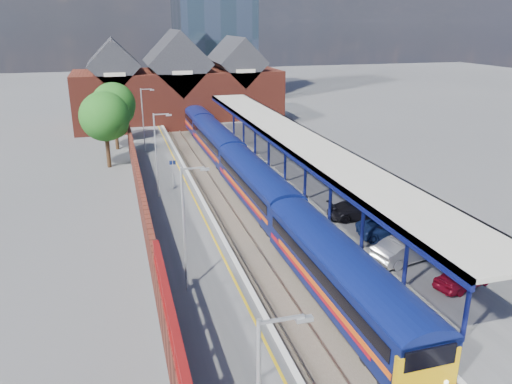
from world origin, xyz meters
TOP-DOWN VIEW (x-y plane):
  - ground at (0.00, 30.00)m, footprint 240.00×240.00m
  - ballast_bed at (0.00, 20.00)m, footprint 6.00×76.00m
  - rails at (0.00, 20.00)m, footprint 4.51×76.00m
  - left_platform at (-5.50, 20.00)m, footprint 5.00×76.00m
  - right_platform at (6.00, 20.00)m, footprint 6.00×76.00m
  - coping_left at (-3.15, 20.00)m, footprint 0.30×76.00m
  - coping_right at (3.15, 20.00)m, footprint 0.30×76.00m
  - yellow_line at (-3.75, 20.00)m, footprint 0.14×76.00m
  - train at (1.49, 28.44)m, footprint 2.99×65.93m
  - canopy at (5.48, 21.95)m, footprint 4.50×52.00m
  - lamp_post_b at (-6.36, 6.00)m, footprint 1.48×0.18m
  - lamp_post_c at (-6.36, 22.00)m, footprint 1.48×0.18m
  - lamp_post_d at (-6.36, 38.00)m, footprint 1.48×0.18m
  - platform_sign at (-5.00, 24.00)m, footprint 0.55×0.08m
  - brick_wall at (-8.10, 13.54)m, footprint 0.35×50.00m
  - station_building at (0.00, 58.00)m, footprint 30.00×12.12m
  - tree_near at (-10.35, 35.91)m, footprint 5.20×5.20m
  - tree_far at (-9.35, 43.91)m, footprint 5.20×5.20m
  - parked_car_red at (8.20, 2.23)m, footprint 3.91×2.41m
  - parked_car_silver at (6.98, 5.89)m, footprint 4.93×2.66m
  - parked_car_dark at (7.34, 12.94)m, footprint 4.85×2.41m
  - parked_car_blue at (7.92, 9.29)m, footprint 4.94×2.80m

SIDE VIEW (x-z plane):
  - ground at x=0.00m, z-range 0.00..0.00m
  - ballast_bed at x=0.00m, z-range 0.00..0.06m
  - rails at x=0.00m, z-range 0.05..0.19m
  - left_platform at x=-5.50m, z-range 0.00..1.00m
  - right_platform at x=6.00m, z-range 0.00..1.00m
  - yellow_line at x=-3.75m, z-range 1.00..1.01m
  - coping_left at x=-3.15m, z-range 1.00..1.05m
  - coping_right at x=3.15m, z-range 1.00..1.05m
  - parked_car_red at x=8.20m, z-range 1.00..2.24m
  - parked_car_blue at x=7.92m, z-range 1.00..2.30m
  - parked_car_dark at x=7.34m, z-range 1.00..2.35m
  - parked_car_silver at x=6.98m, z-range 1.00..2.54m
  - train at x=1.49m, z-range 0.40..3.85m
  - brick_wall at x=-8.10m, z-range 0.52..4.38m
  - platform_sign at x=-5.00m, z-range 1.44..3.94m
  - lamp_post_b at x=-6.36m, z-range 1.49..8.49m
  - lamp_post_c at x=-6.36m, z-range 1.49..8.49m
  - lamp_post_d at x=-6.36m, z-range 1.49..8.49m
  - canopy at x=5.48m, z-range 3.01..7.49m
  - tree_near at x=-10.35m, z-range 1.30..9.40m
  - tree_far at x=-9.35m, z-range 1.30..9.40m
  - station_building at x=0.00m, z-range -1.44..12.34m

